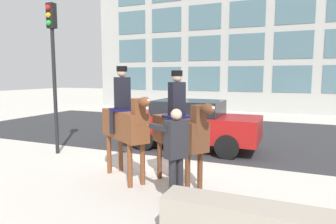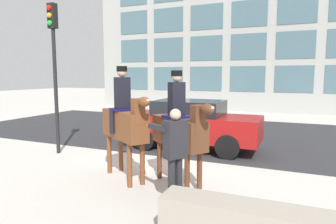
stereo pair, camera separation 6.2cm
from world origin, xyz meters
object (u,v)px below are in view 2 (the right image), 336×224
Objects in this scene: mounted_horse_companion at (179,129)px; pedestrian_bystander at (174,150)px; mounted_horse_lead at (125,122)px; street_car_near_lane at (192,123)px; traffic_light at (54,56)px.

pedestrian_bystander is (0.33, -1.11, -0.19)m from mounted_horse_companion.
street_car_near_lane is (0.46, 3.38, -0.50)m from mounted_horse_lead.
mounted_horse_companion is at bearing -13.51° from traffic_light.
mounted_horse_lead is 1.30m from mounted_horse_companion.
street_car_near_lane is at bearing 140.52° from mounted_horse_companion.
mounted_horse_lead is at bearing -0.21° from pedestrian_bystander.
mounted_horse_companion is 1.38× the size of pedestrian_bystander.
mounted_horse_companion is 1.17m from pedestrian_bystander.
mounted_horse_lead is at bearing -138.92° from mounted_horse_companion.
mounted_horse_lead is 1.04× the size of mounted_horse_companion.
street_car_near_lane is 0.96× the size of traffic_light.
traffic_light reaches higher than pedestrian_bystander.
mounted_horse_companion is 0.56× the size of traffic_light.
mounted_horse_companion is 4.87m from traffic_light.
mounted_horse_companion is 0.58× the size of street_car_near_lane.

